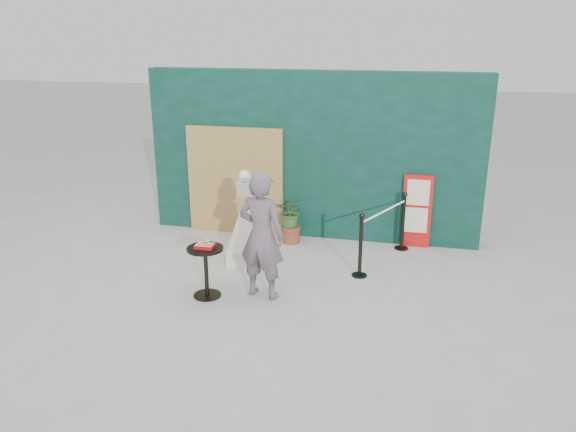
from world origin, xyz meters
name	(u,v)px	position (x,y,z in m)	size (l,w,h in m)	color
ground	(268,313)	(0.00, 0.00, 0.00)	(60.00, 60.00, 0.00)	#ADAAA5
back_wall	(312,156)	(0.00, 3.15, 1.50)	(6.00, 0.30, 3.00)	#0A2D23
bamboo_fence	(235,181)	(-1.40, 2.94, 1.00)	(1.80, 0.08, 2.00)	tan
woman	(261,236)	(-0.22, 0.49, 0.93)	(0.68, 0.44, 1.85)	#645560
menu_board	(417,211)	(1.90, 2.95, 0.65)	(0.50, 0.07, 1.30)	red
statue	(246,227)	(-0.78, 1.55, 0.64)	(0.62, 0.62, 1.58)	silver
cafe_table	(206,264)	(-0.99, 0.30, 0.50)	(0.52, 0.52, 0.75)	black
food_basket	(205,245)	(-0.99, 0.30, 0.79)	(0.26, 0.19, 0.11)	#AE1218
planter	(291,216)	(-0.28, 2.65, 0.51)	(0.51, 0.44, 0.87)	brown
stanchion_barrier	(383,234)	(1.38, 2.13, 0.49)	(0.84, 1.54, 1.03)	black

